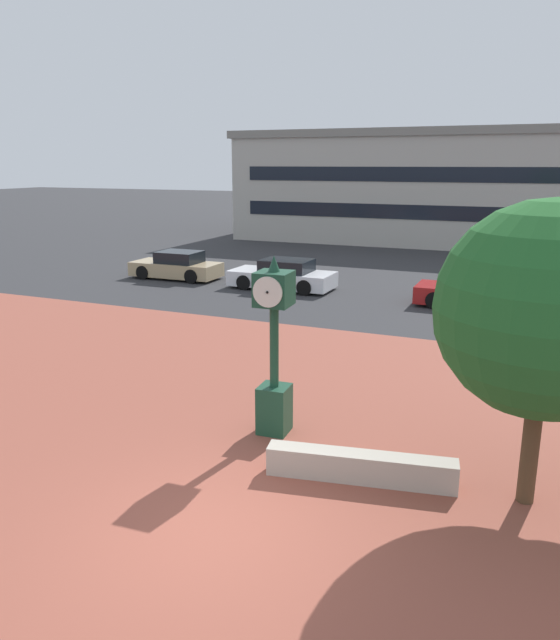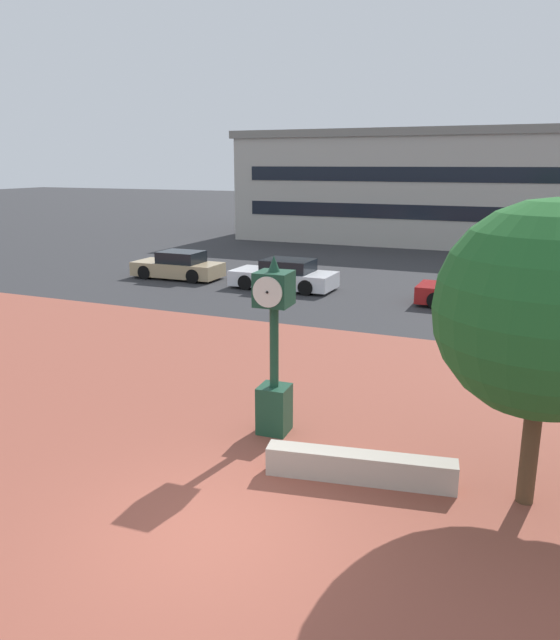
# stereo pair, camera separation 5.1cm
# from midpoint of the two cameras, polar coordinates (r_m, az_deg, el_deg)

# --- Properties ---
(ground_plane) EXTENTS (200.00, 200.00, 0.00)m
(ground_plane) POSITION_cam_midpoint_polar(r_m,az_deg,el_deg) (9.53, -6.75, -18.96)
(ground_plane) COLOR #2D2D30
(plaza_brick_paving) EXTENTS (44.00, 15.32, 0.01)m
(plaza_brick_paving) POSITION_cam_midpoint_polar(r_m,az_deg,el_deg) (12.42, 1.76, -10.43)
(plaza_brick_paving) COLOR brown
(plaza_brick_paving) RESTS_ON ground
(planter_wall) EXTENTS (3.22, 0.96, 0.50)m
(planter_wall) POSITION_cam_midpoint_polar(r_m,az_deg,el_deg) (10.66, 7.42, -13.52)
(planter_wall) COLOR #ADA393
(planter_wall) RESTS_ON ground
(street_clock) EXTENTS (0.69, 0.77, 3.57)m
(street_clock) POSITION_cam_midpoint_polar(r_m,az_deg,el_deg) (11.82, -0.67, -2.95)
(street_clock) COLOR #19422D
(street_clock) RESTS_ON ground
(plaza_tree) EXTENTS (3.52, 3.28, 4.78)m
(plaza_tree) POSITION_cam_midpoint_polar(r_m,az_deg,el_deg) (9.87, 24.51, 0.46)
(plaza_tree) COLOR #4C3823
(plaza_tree) RESTS_ON ground
(car_street_near) EXTENTS (4.19, 1.87, 1.28)m
(car_street_near) POSITION_cam_midpoint_polar(r_m,az_deg,el_deg) (28.82, -9.70, 4.98)
(car_street_near) COLOR tan
(car_street_near) RESTS_ON ground
(car_street_mid) EXTENTS (4.19, 1.87, 1.28)m
(car_street_mid) POSITION_cam_midpoint_polar(r_m,az_deg,el_deg) (23.76, 17.78, 2.48)
(car_street_mid) COLOR maroon
(car_street_mid) RESTS_ON ground
(car_street_far) EXTENTS (4.47, 2.01, 1.28)m
(car_street_far) POSITION_cam_midpoint_polar(r_m,az_deg,el_deg) (26.03, 0.24, 4.18)
(car_street_far) COLOR silver
(car_street_far) RESTS_ON ground
(civic_building) EXTENTS (27.80, 15.70, 7.35)m
(civic_building) POSITION_cam_midpoint_polar(r_m,az_deg,el_deg) (46.41, 15.63, 12.08)
(civic_building) COLOR #B2ADA3
(civic_building) RESTS_ON ground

